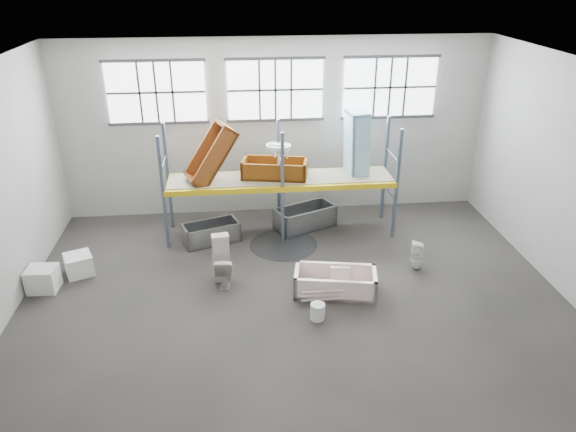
{
  "coord_description": "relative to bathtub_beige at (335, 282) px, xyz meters",
  "views": [
    {
      "loc": [
        -1.15,
        -9.83,
        6.78
      ],
      "look_at": [
        0.0,
        1.5,
        1.4
      ],
      "focal_mm": 33.74,
      "sensor_mm": 36.0,
      "label": 1
    }
  ],
  "objects": [
    {
      "name": "rack_upright_la",
      "position": [
        -3.95,
        2.57,
        1.23
      ],
      "size": [
        0.08,
        0.08,
        3.0
      ],
      "primitive_type": "cube",
      "color": "slate",
      "rests_on": "floor"
    },
    {
      "name": "sink_on_shelf",
      "position": [
        -1.02,
        2.82,
        1.83
      ],
      "size": [
        0.76,
        0.67,
        0.56
      ],
      "primitive_type": "imported",
      "rotation": [
        0.0,
        0.0,
        -0.36
      ],
      "color": "silver",
      "rests_on": "rust_tub_flat"
    },
    {
      "name": "rust_tub_tilted",
      "position": [
        -2.73,
        3.17,
        2.03
      ],
      "size": [
        1.53,
        1.18,
        1.64
      ],
      "primitive_type": null,
      "rotation": [
        0.0,
        -0.96,
        0.33
      ],
      "color": "brown",
      "rests_on": "shelf_deck"
    },
    {
      "name": "blue_tub_upright",
      "position": [
        1.11,
        3.38,
        2.13
      ],
      "size": [
        0.63,
        0.87,
        1.75
      ],
      "primitive_type": null,
      "rotation": [
        0.0,
        1.54,
        0.1
      ],
      "color": "#90C3D8",
      "rests_on": "shelf_deck"
    },
    {
      "name": "rack_beam_front",
      "position": [
        -0.95,
        2.57,
        1.23
      ],
      "size": [
        6.0,
        0.1,
        0.14
      ],
      "primitive_type": "cube",
      "color": "yellow",
      "rests_on": "floor"
    },
    {
      "name": "toilet_white",
      "position": [
        2.16,
        0.81,
        0.1
      ],
      "size": [
        0.41,
        0.41,
        0.73
      ],
      "primitive_type": "imported",
      "rotation": [
        0.0,
        0.0,
        -1.87
      ],
      "color": "white",
      "rests_on": "floor"
    },
    {
      "name": "rack_beam_back",
      "position": [
        -0.95,
        3.77,
        1.23
      ],
      "size": [
        6.0,
        0.1,
        0.14
      ],
      "primitive_type": "cube",
      "color": "yellow",
      "rests_on": "floor"
    },
    {
      "name": "bathtub_beige",
      "position": [
        0.0,
        0.0,
        0.0
      ],
      "size": [
        1.94,
        1.18,
        0.53
      ],
      "primitive_type": null,
      "rotation": [
        0.0,
        0.0,
        -0.19
      ],
      "color": "#F4D4CC",
      "rests_on": "floor"
    },
    {
      "name": "cistern_tall",
      "position": [
        -2.53,
        0.8,
        0.32
      ],
      "size": [
        0.41,
        0.3,
        1.17
      ],
      "primitive_type": "cube",
      "rotation": [
        0.0,
        0.0,
        0.15
      ],
      "color": "#C5AEA6",
      "rests_on": "floor"
    },
    {
      "name": "rack_upright_lb",
      "position": [
        -3.95,
        3.77,
        1.23
      ],
      "size": [
        0.08,
        0.08,
        3.0
      ],
      "primitive_type": "cube",
      "color": "slate",
      "rests_on": "floor"
    },
    {
      "name": "rack_upright_ra",
      "position": [
        2.05,
        2.57,
        1.23
      ],
      "size": [
        0.08,
        0.08,
        3.0
      ],
      "primitive_type": "cube",
      "color": "slate",
      "rests_on": "floor"
    },
    {
      "name": "window_right",
      "position": [
        2.25,
        4.61,
        3.33
      ],
      "size": [
        2.6,
        0.04,
        1.6
      ],
      "primitive_type": "cube",
      "color": "white",
      "rests_on": "wall_back"
    },
    {
      "name": "rack_upright_ma",
      "position": [
        -0.95,
        2.57,
        1.23
      ],
      "size": [
        0.08,
        0.08,
        3.0
      ],
      "primitive_type": "cube",
      "color": "slate",
      "rests_on": "floor"
    },
    {
      "name": "carton_far",
      "position": [
        -5.92,
        1.4,
        -0.02
      ],
      "size": [
        0.79,
        0.79,
        0.5
      ],
      "primitive_type": "cube",
      "rotation": [
        0.0,
        0.0,
        0.4
      ],
      "color": "white",
      "rests_on": "floor"
    },
    {
      "name": "window_mid",
      "position": [
        -0.95,
        4.61,
        3.33
      ],
      "size": [
        2.6,
        0.04,
        1.6
      ],
      "primitive_type": "cube",
      "color": "white",
      "rests_on": "wall_back"
    },
    {
      "name": "rust_tub_flat",
      "position": [
        -1.09,
        3.23,
        1.55
      ],
      "size": [
        1.82,
        1.12,
        0.48
      ],
      "primitive_type": null,
      "rotation": [
        0.0,
        0.0,
        -0.2
      ],
      "color": "#804E0D",
      "rests_on": "shelf_deck"
    },
    {
      "name": "shelf_deck",
      "position": [
        -0.95,
        3.17,
        1.31
      ],
      "size": [
        5.9,
        1.1,
        0.03
      ],
      "primitive_type": "cube",
      "color": "gray",
      "rests_on": "floor"
    },
    {
      "name": "carton_near",
      "position": [
        -6.56,
        0.77,
        0.01
      ],
      "size": [
        0.67,
        0.59,
        0.55
      ],
      "primitive_type": "cube",
      "rotation": [
        0.0,
        0.0,
        -0.05
      ],
      "color": "silver",
      "rests_on": "floor"
    },
    {
      "name": "toilet_beige",
      "position": [
        -2.47,
        0.61,
        0.09
      ],
      "size": [
        0.46,
        0.73,
        0.72
      ],
      "primitive_type": "imported",
      "rotation": [
        0.0,
        0.0,
        3.06
      ],
      "color": "beige",
      "rests_on": "floor"
    },
    {
      "name": "ceiling",
      "position": [
        -0.95,
        -0.33,
        4.78
      ],
      "size": [
        12.0,
        10.0,
        0.1
      ],
      "primitive_type": "cube",
      "color": "silver",
      "rests_on": "ground"
    },
    {
      "name": "rack_upright_mb",
      "position": [
        -0.95,
        3.77,
        1.23
      ],
      "size": [
        0.08,
        0.08,
        3.0
      ],
      "primitive_type": "cube",
      "color": "slate",
      "rests_on": "floor"
    },
    {
      "name": "rack_upright_rb",
      "position": [
        2.05,
        3.77,
        1.23
      ],
      "size": [
        0.08,
        0.08,
        3.0
      ],
      "primitive_type": "cube",
      "color": "slate",
      "rests_on": "floor"
    },
    {
      "name": "steel_tub_left",
      "position": [
        -2.83,
        2.74,
        -0.0
      ],
      "size": [
        1.59,
        1.11,
        0.53
      ],
      "primitive_type": null,
      "rotation": [
        0.0,
        0.0,
        0.33
      ],
      "color": "#9C9EA2",
      "rests_on": "floor"
    },
    {
      "name": "steel_tub_right",
      "position": [
        -0.24,
        3.35,
        0.04
      ],
      "size": [
        1.82,
        1.39,
        0.61
      ],
      "primitive_type": null,
      "rotation": [
        0.0,
        0.0,
        0.43
      ],
      "color": "#A3A6AB",
      "rests_on": "floor"
    },
    {
      "name": "cistern_spare",
      "position": [
        0.17,
        0.3,
        0.01
      ],
      "size": [
        0.48,
        0.26,
        0.44
      ],
      "primitive_type": "cube",
      "rotation": [
        0.0,
        0.0,
        -0.08
      ],
      "color": "beige",
      "rests_on": "bathtub_beige"
    },
    {
      "name": "bucket",
      "position": [
        -0.54,
        -0.96,
        -0.09
      ],
      "size": [
        0.38,
        0.38,
        0.36
      ],
      "primitive_type": "cylinder",
      "rotation": [
        0.0,
        0.0,
        -0.27
      ],
      "color": "silver",
      "rests_on": "floor"
    },
    {
      "name": "floor",
      "position": [
        -0.95,
        -0.33,
        -0.32
      ],
      "size": [
        12.0,
        10.0,
        0.1
      ],
      "primitive_type": "cube",
      "color": "#47413C",
      "rests_on": "ground"
    },
    {
      "name": "wet_patch",
      "position": [
        -0.95,
        2.37,
        -0.26
      ],
      "size": [
        1.8,
        1.8,
        0.0
      ],
      "primitive_type": "cylinder",
      "color": "black",
      "rests_on": "floor"
    },
    {
      "name": "sink_in_tub",
      "position": [
        -0.55,
        0.13,
        -0.11
      ],
      "size": [
        0.47,
        0.47,
        0.14
      ],
      "primitive_type": "imported",
      "rotation": [
        0.0,
        0.0,
        0.15
      ],
      "color": "beige",
      "rests_on": "bathtub_beige"
    },
    {
      "name": "window_left",
      "position": [
        -4.15,
        4.61,
        3.33
      ],
      "size": [
        2.6,
        0.04,
        1.6
      ],
      "primitive_type": "cube",
      "color": "white",
      "rests_on": "wall_back"
    },
    {
      "name": "wall_back",
      "position": [
        -0.95,
        4.72,
        2.23
      ],
      "size": [
        12.0,
        0.1,
        5.0
      ],
      "primitive_type": "cube",
      "color": "#A29E96",
      "rests_on": "ground"
    },
    {
      "name": "wall_front",
      "position": [
        -0.95,
        -5.38,
        2.23
      ],
      "size": [
        12.0,
        0.1,
        5.0
      ],
      "primitive_type": "cube",
      "color": "#9E9A92",
      "rests_on": "ground"
    }
  ]
}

